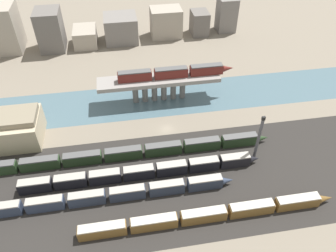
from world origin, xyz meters
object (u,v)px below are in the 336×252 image
Objects in this scene: train_yard_mid at (111,195)px; signal_tower at (259,138)px; train_yard_outer at (107,156)px; train_yard_near at (209,215)px; train_on_bridge at (175,72)px; train_yard_far at (142,172)px; warehouse_building at (6,129)px.

signal_tower is at bearing 11.27° from train_yard_mid.
train_yard_mid is at bearing -87.37° from train_yard_outer.
train_yard_mid is 4.15× the size of signal_tower.
train_yard_outer is (-26.29, 26.41, 0.16)m from train_yard_near.
signal_tower is (19.50, -36.30, -3.41)m from train_on_bridge.
train_yard_near is 23.88m from train_yard_far.
train_on_bridge is 0.42× the size of train_yard_outer.
train_yard_near is 72.04m from warehouse_building.
train_on_bridge is at bearing 66.19° from train_yard_far.
signal_tower reaches higher than train_yard_far.
warehouse_building is 82.32m from signal_tower.
train_yard_near is 37.26m from train_yard_outer.
train_on_bridge is at bearing 14.02° from warehouse_building.
train_yard_outer is (-0.72, 15.77, 0.02)m from train_yard_mid.
warehouse_building is (-59.04, 41.13, 3.37)m from train_yard_near.
train_on_bridge is 0.63× the size of train_yard_mid.
train_on_bridge is at bearing 118.25° from signal_tower.
train_yard_mid is at bearing 157.39° from train_yard_near.
train_on_bridge is 43.11m from train_yard_far.
train_yard_outer reaches higher than train_yard_near.
train_on_bridge is at bearing 59.79° from train_yard_mid.
signal_tower is at bearing 44.14° from train_yard_near.
signal_tower reaches higher than train_yard_outer.
warehouse_building is at bearing 137.67° from train_yard_mid.
train_yard_outer is 6.28× the size of signal_tower.
train_yard_mid is at bearing -143.50° from train_yard_far.
train_on_bridge is 2.62× the size of signal_tower.
train_yard_far is 13.46m from train_yard_outer.
train_on_bridge reaches higher than train_yard_outer.
train_yard_near is 4.15× the size of signal_tower.
signal_tower is at bearing -15.03° from warehouse_building.
train_on_bridge is 56.98m from train_yard_near.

